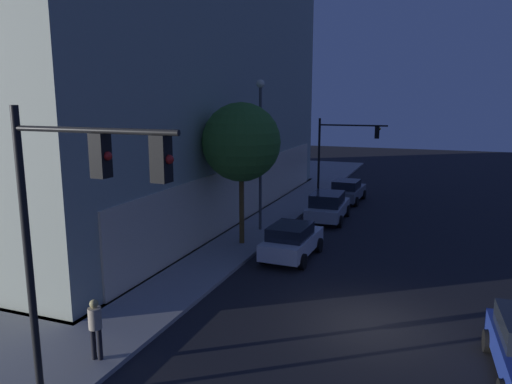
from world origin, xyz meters
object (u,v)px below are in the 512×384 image
Objects in this scene: traffic_light_near_corner at (74,205)px; street_lamp_sidewalk at (260,137)px; traffic_light_far_corner at (342,142)px; pedestrian_waiting at (95,324)px; sidewalk_tree at (241,142)px; car_silver at (328,206)px; car_grey at (347,191)px; modern_building at (60,60)px; car_white at (292,240)px.

traffic_light_near_corner is 16.29m from street_lamp_sidewalk.
traffic_light_far_corner reaches higher than pedestrian_waiting.
sidewalk_tree reaches higher than traffic_light_far_corner.
sidewalk_tree is at bearing -179.49° from street_lamp_sidewalk.
traffic_light_near_corner is 13.58m from sidewalk_tree.
traffic_light_near_corner is at bearing 176.60° from car_silver.
car_grey is at bearing -2.86° from traffic_light_near_corner.
traffic_light_far_corner is 0.81× the size of sidewalk_tree.
modern_building is at bearing 93.85° from car_silver.
modern_building is 6.77× the size of car_grey.
street_lamp_sidewalk is 1.16× the size of sidewalk_tree.
modern_building is at bearing 120.75° from traffic_light_far_corner.
modern_building reaches higher than pedestrian_waiting.
sidewalk_tree is 5.29m from car_white.
traffic_light_near_corner is 4.44m from pedestrian_waiting.
traffic_light_near_corner is at bearing 177.14° from car_grey.
pedestrian_waiting is at bearing -178.10° from street_lamp_sidewalk.
traffic_light_far_corner is 13.02m from street_lamp_sidewalk.
traffic_light_near_corner is 1.52× the size of car_grey.
car_silver is at bearing -7.80° from pedestrian_waiting.
modern_building is 24.63m from pedestrian_waiting.
modern_building is at bearing 111.19° from car_grey.
traffic_light_near_corner is 0.86× the size of street_lamp_sidewalk.
pedestrian_waiting is 0.41× the size of car_white.
traffic_light_far_corner is 15.70m from sidewalk_tree.
pedestrian_waiting is at bearing -177.77° from sidewalk_tree.
modern_building is 21.68m from car_grey.
modern_building is 4.47× the size of traffic_light_near_corner.
car_white is (-3.71, -2.91, -4.36)m from street_lamp_sidewalk.
traffic_light_far_corner reaches higher than car_grey.
car_white reaches higher than car_grey.
sidewalk_tree is at bearing 172.90° from traffic_light_far_corner.
modern_building is 7.29× the size of car_white.
traffic_light_near_corner reaches higher than car_grey.
modern_building reaches higher than car_silver.
traffic_light_near_corner is at bearing -172.65° from sidewalk_tree.
sidewalk_tree is (-2.73, -0.02, -0.04)m from street_lamp_sidewalk.
car_silver is at bearing 178.95° from car_grey.
car_silver reaches higher than car_grey.
sidewalk_tree reaches higher than car_white.
car_white is (-16.52, -0.95, -3.11)m from traffic_light_far_corner.
traffic_light_far_corner is at bearing 19.09° from car_grey.
car_white is at bearing 179.72° from car_silver.
traffic_light_near_corner is 1.00× the size of sidewalk_tree.
pedestrian_waiting is at bearing 167.05° from car_white.
car_grey is (5.90, -0.11, -0.09)m from car_silver.
sidewalk_tree is 12.23m from pedestrian_waiting.
street_lamp_sidewalk is 2.73m from sidewalk_tree.
sidewalk_tree is 1.64× the size of car_white.
modern_building reaches higher than traffic_light_near_corner.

